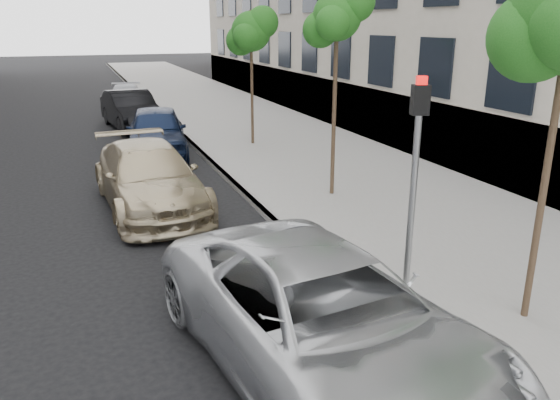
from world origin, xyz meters
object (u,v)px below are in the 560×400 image
tree_mid (338,17)px  sedan_black (131,110)px  sedan_blue (157,131)px  tree_far (252,32)px  minivan (323,318)px  suv (149,177)px  sedan_rear (126,98)px  signal_pole (415,167)px

tree_mid → sedan_black: tree_mid is taller
sedan_blue → sedan_black: sedan_blue is taller
sedan_black → tree_mid: bearing=-80.0°
tree_mid → tree_far: bearing=90.0°
tree_far → sedan_black: (-3.68, 5.30, -3.19)m
minivan → suv: minivan is taller
suv → sedan_rear: (1.05, 16.09, -0.12)m
minivan → sedan_rear: size_ratio=1.30×
tree_far → sedan_black: size_ratio=0.98×
tree_far → suv: bearing=-128.2°
signal_pole → minivan: signal_pole is taller
sedan_black → sedan_rear: size_ratio=1.09×
minivan → sedan_black: 18.35m
tree_mid → minivan: size_ratio=0.88×
minivan → sedan_blue: sedan_blue is taller
suv → sedan_rear: size_ratio=1.20×
tree_mid → sedan_rear: bearing=101.3°
suv → sedan_rear: 16.12m
minivan → sedan_rear: minivan is taller
signal_pole → suv: (-3.07, 6.27, -1.50)m
sedan_blue → tree_far: bearing=8.7°
suv → sedan_black: bearing=82.6°
suv → sedan_blue: sedan_blue is taller
sedan_black → suv: bearing=-101.2°
sedan_blue → sedan_rear: size_ratio=1.08×
minivan → sedan_blue: (-0.09, 13.00, 0.02)m
tree_far → sedan_black: tree_far is taller
signal_pole → sedan_black: size_ratio=0.72×
sedan_blue → minivan: bearing=-81.8°
minivan → suv: 7.50m
sedan_rear → minivan: bearing=-83.6°
minivan → sedan_black: bearing=83.3°
tree_mid → sedan_blue: tree_mid is taller
signal_pole → suv: bearing=134.0°
signal_pole → minivan: bearing=-131.6°
sedan_black → sedan_rear: (0.30, 5.16, -0.15)m
suv → sedan_blue: bearing=76.2°
minivan → suv: size_ratio=1.09×
tree_mid → minivan: 8.18m
tree_mid → sedan_rear: (-3.38, 16.96, -3.75)m
tree_mid → tree_far: (0.00, 6.50, -0.40)m
sedan_blue → suv: bearing=-92.4°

